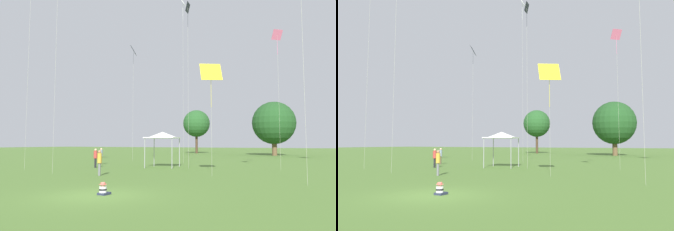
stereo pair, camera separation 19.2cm
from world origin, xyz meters
The scene contains 13 objects.
ground_plane centered at (0.00, 0.00, 0.00)m, with size 300.00×300.00×0.00m, color #4C702D.
seated_toddler centered at (0.16, 0.29, 0.22)m, with size 0.40×0.50×0.54m.
person_standing_0 centered at (-10.39, 12.39, 1.03)m, with size 0.38×0.38×1.72m.
person_standing_1 centered at (-5.35, 6.77, 1.06)m, with size 0.40×0.40×1.74m.
person_standing_2 centered at (-13.01, 16.44, 1.03)m, with size 0.42×0.42×1.70m.
canopy_tent centered at (-5.16, 15.48, 2.94)m, with size 3.27×3.27×3.25m.
kite_2 centered at (4.87, 17.59, 11.02)m, with size 0.96×0.94×11.89m.
kite_3 centered at (-2.43, 15.18, 13.68)m, with size 0.34×0.89×14.85m.
kite_4 centered at (1.56, 10.02, 7.01)m, with size 1.64×1.40×7.75m.
kite_5 centered at (-13.97, 23.79, 13.87)m, with size 1.06×1.43×14.80m.
kite_8 centered at (-6.27, 22.47, 17.90)m, with size 0.70×1.19×19.17m.
distant_tree_1 centered at (-1.01, 50.10, 5.86)m, with size 7.70×7.70×9.73m.
distant_tree_2 centered at (-18.41, 55.75, 6.52)m, with size 5.90×5.90×9.50m.
Camera 2 is at (9.33, -10.95, 2.20)m, focal length 35.00 mm.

